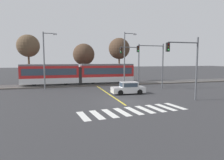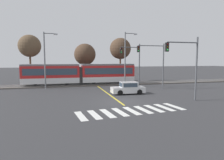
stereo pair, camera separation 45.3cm
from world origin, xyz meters
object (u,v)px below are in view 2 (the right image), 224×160
(bare_tree_east, at_px, (120,49))
(traffic_light_far_right, at_px, (133,59))
(traffic_light_near_right, at_px, (187,60))
(street_lamp_west, at_px, (46,57))
(bare_tree_west, at_px, (85,54))
(traffic_light_mid_right, at_px, (155,59))
(light_rail_tram, at_px, (80,73))
(street_lamp_centre, at_px, (126,56))
(bare_tree_far_west, at_px, (30,46))
(sedan_crossing, at_px, (128,88))

(bare_tree_east, bearing_deg, traffic_light_far_right, -93.32)
(traffic_light_near_right, xyz_separation_m, street_lamp_west, (-14.74, 12.88, 0.41))
(traffic_light_far_right, xyz_separation_m, bare_tree_west, (-6.28, 10.52, 0.99))
(traffic_light_mid_right, relative_size, traffic_light_far_right, 0.99)
(street_lamp_west, relative_size, bare_tree_east, 0.97)
(light_rail_tram, distance_m, traffic_light_mid_right, 12.66)
(street_lamp_west, height_order, bare_tree_east, bare_tree_east)
(street_lamp_centre, bearing_deg, traffic_light_near_right, -79.60)
(traffic_light_mid_right, height_order, street_lamp_west, street_lamp_west)
(light_rail_tram, relative_size, bare_tree_west, 2.47)
(bare_tree_far_west, relative_size, bare_tree_west, 1.16)
(traffic_light_mid_right, relative_size, street_lamp_west, 0.80)
(street_lamp_centre, distance_m, bare_tree_west, 10.58)
(street_lamp_west, height_order, street_lamp_centre, street_lamp_centre)
(sedan_crossing, xyz_separation_m, traffic_light_mid_right, (5.19, 3.07, 3.77))
(traffic_light_far_right, distance_m, bare_tree_far_west, 18.56)
(traffic_light_mid_right, bearing_deg, traffic_light_near_right, -95.03)
(traffic_light_far_right, bearing_deg, light_rail_tram, 149.65)
(traffic_light_far_right, bearing_deg, bare_tree_east, 86.68)
(bare_tree_far_west, distance_m, bare_tree_west, 10.18)
(traffic_light_near_right, relative_size, traffic_light_mid_right, 1.00)
(sedan_crossing, height_order, street_lamp_west, street_lamp_west)
(traffic_light_near_right, height_order, traffic_light_mid_right, traffic_light_mid_right)
(light_rail_tram, height_order, street_lamp_centre, street_lamp_centre)
(traffic_light_near_right, distance_m, bare_tree_west, 23.18)
(sedan_crossing, height_order, traffic_light_far_right, traffic_light_far_right)
(bare_tree_east, bearing_deg, traffic_light_near_right, -86.65)
(bare_tree_far_west, bearing_deg, bare_tree_east, 0.18)
(sedan_crossing, bearing_deg, bare_tree_far_west, 133.40)
(traffic_light_mid_right, relative_size, bare_tree_east, 0.78)
(light_rail_tram, xyz_separation_m, bare_tree_west, (1.52, 5.95, 3.31))
(bare_tree_east, bearing_deg, sedan_crossing, -102.80)
(traffic_light_far_right, relative_size, street_lamp_west, 0.81)
(sedan_crossing, xyz_separation_m, traffic_light_near_right, (4.42, -5.70, 3.62))
(street_lamp_west, bearing_deg, bare_tree_west, 52.61)
(street_lamp_west, xyz_separation_m, street_lamp_centre, (12.39, -0.09, 0.21))
(street_lamp_west, height_order, bare_tree_west, street_lamp_west)
(traffic_light_near_right, height_order, street_lamp_centre, street_lamp_centre)
(bare_tree_far_west, bearing_deg, traffic_light_mid_right, -30.91)
(sedan_crossing, bearing_deg, traffic_light_near_right, -52.20)
(traffic_light_near_right, bearing_deg, light_rail_tram, 120.99)
(traffic_light_mid_right, bearing_deg, bare_tree_west, 123.94)
(light_rail_tram, distance_m, traffic_light_far_right, 9.34)
(bare_tree_far_west, bearing_deg, traffic_light_near_right, -48.10)
(light_rail_tram, xyz_separation_m, bare_tree_far_west, (-8.41, 4.15, 4.67))
(street_lamp_west, xyz_separation_m, bare_tree_east, (13.56, 7.12, 1.76))
(bare_tree_east, bearing_deg, light_rail_tram, -153.16)
(street_lamp_centre, bearing_deg, bare_tree_far_west, 155.27)
(sedan_crossing, bearing_deg, bare_tree_east, 77.20)
(street_lamp_centre, xyz_separation_m, bare_tree_far_west, (-15.55, 7.16, 1.78))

